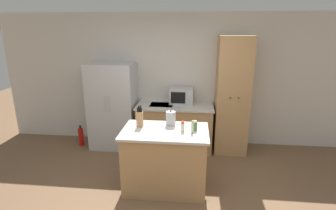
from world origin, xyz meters
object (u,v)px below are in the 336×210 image
refrigerator (113,106)px  microwave (181,96)px  pantry_cabinet (232,96)px  spice_bottle_green_herb (183,127)px  spice_bottle_amber_oil (195,125)px  kettle (170,118)px  fire_extinguisher (81,137)px  spice_bottle_short_red (183,126)px  spice_bottle_pale_salt (192,127)px  spice_bottle_tall_dark (195,126)px  knife_block (140,119)px

refrigerator → microwave: size_ratio=3.68×
pantry_cabinet → spice_bottle_green_herb: size_ratio=14.99×
spice_bottle_amber_oil → kettle: kettle is taller
kettle → fire_extinguisher: bearing=151.1°
microwave → spice_bottle_amber_oil: (0.27, -1.41, -0.07)m
fire_extinguisher → kettle: bearing=-28.9°
microwave → spice_bottle_amber_oil: size_ratio=3.98×
refrigerator → spice_bottle_amber_oil: (1.60, -1.26, 0.13)m
spice_bottle_short_red → spice_bottle_pale_salt: size_ratio=0.72×
spice_bottle_short_red → pantry_cabinet: bearing=57.7°
spice_bottle_tall_dark → kettle: (-0.36, 0.18, 0.04)m
spice_bottle_amber_oil → fire_extinguisher: size_ratio=0.27×
microwave → spice_bottle_amber_oil: microwave is taller
pantry_cabinet → spice_bottle_green_herb: bearing=-120.6°
refrigerator → microwave: (1.33, 0.15, 0.20)m
spice_bottle_green_herb → spice_bottle_short_red: bearing=94.3°
knife_block → spice_bottle_tall_dark: knife_block is taller
spice_bottle_green_herb → refrigerator: bearing=135.6°
spice_bottle_amber_oil → fire_extinguisher: bearing=152.9°
spice_bottle_amber_oil → spice_bottle_green_herb: (-0.16, -0.14, 0.01)m
pantry_cabinet → spice_bottle_pale_salt: size_ratio=12.26×
pantry_cabinet → spice_bottle_short_red: pantry_cabinet is taller
spice_bottle_amber_oil → spice_bottle_pale_salt: bearing=-100.9°
microwave → kettle: size_ratio=1.95×
pantry_cabinet → refrigerator: bearing=-179.3°
spice_bottle_short_red → kettle: bearing=139.3°
spice_bottle_tall_dark → refrigerator: bearing=140.1°
spice_bottle_amber_oil → fire_extinguisher: spice_bottle_amber_oil is taller
microwave → kettle: microwave is taller
spice_bottle_green_herb → kettle: kettle is taller
microwave → spice_bottle_short_red: size_ratio=3.55×
spice_bottle_tall_dark → spice_bottle_short_red: (-0.17, 0.02, -0.01)m
kettle → spice_bottle_amber_oil: bearing=-16.3°
refrigerator → kettle: size_ratio=7.20×
knife_block → spice_bottle_short_red: (0.63, -0.05, -0.06)m
knife_block → spice_bottle_pale_salt: size_ratio=1.83×
microwave → pantry_cabinet: bearing=-7.0°
microwave → fire_extinguisher: (-2.01, -0.24, -0.85)m
spice_bottle_pale_salt → kettle: kettle is taller
refrigerator → spice_bottle_pale_salt: bearing=-42.4°
knife_block → spice_bottle_green_herb: knife_block is taller
refrigerator → spice_bottle_pale_salt: (1.57, -1.43, 0.16)m
spice_bottle_short_red → kettle: (-0.19, 0.16, 0.05)m
knife_block → microwave: bearing=69.5°
fire_extinguisher → spice_bottle_amber_oil: bearing=-27.1°
spice_bottle_pale_salt → fire_extinguisher: (-2.25, 1.33, -0.81)m
spice_bottle_short_red → spice_bottle_green_herb: bearing=-85.7°
spice_bottle_tall_dark → spice_bottle_amber_oil: (-0.00, 0.08, -0.02)m
knife_block → spice_bottle_short_red: knife_block is taller
knife_block → spice_bottle_short_red: bearing=-5.0°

